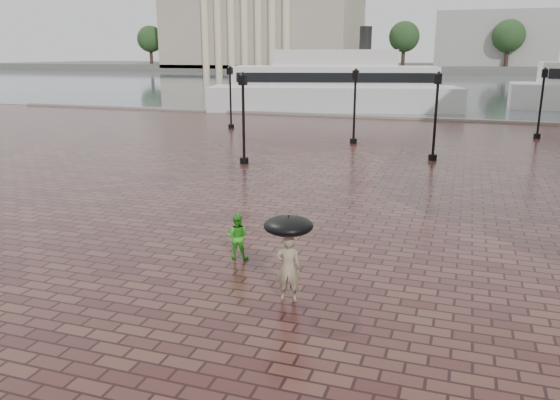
{
  "coord_description": "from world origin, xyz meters",
  "views": [
    {
      "loc": [
        4.49,
        -15.18,
        5.44
      ],
      "look_at": [
        -0.31,
        -1.07,
        1.4
      ],
      "focal_mm": 35.0,
      "sensor_mm": 36.0,
      "label": 1
    }
  ],
  "objects_px": {
    "adult_pedestrian": "(288,268)",
    "child_pedestrian": "(237,236)",
    "ferry_near": "(334,86)",
    "street_lamps": "(360,106)"
  },
  "relations": [
    {
      "from": "adult_pedestrian",
      "to": "child_pedestrian",
      "type": "distance_m",
      "value": 2.93
    },
    {
      "from": "child_pedestrian",
      "to": "ferry_near",
      "type": "xyz_separation_m",
      "value": [
        -6.68,
        39.33,
        1.71
      ]
    },
    {
      "from": "child_pedestrian",
      "to": "ferry_near",
      "type": "height_order",
      "value": "ferry_near"
    },
    {
      "from": "child_pedestrian",
      "to": "ferry_near",
      "type": "relative_size",
      "value": 0.05
    },
    {
      "from": "street_lamps",
      "to": "child_pedestrian",
      "type": "distance_m",
      "value": 20.0
    },
    {
      "from": "street_lamps",
      "to": "adult_pedestrian",
      "type": "height_order",
      "value": "street_lamps"
    },
    {
      "from": "street_lamps",
      "to": "ferry_near",
      "type": "height_order",
      "value": "ferry_near"
    },
    {
      "from": "adult_pedestrian",
      "to": "child_pedestrian",
      "type": "height_order",
      "value": "adult_pedestrian"
    },
    {
      "from": "ferry_near",
      "to": "street_lamps",
      "type": "bearing_deg",
      "value": -86.99
    },
    {
      "from": "adult_pedestrian",
      "to": "ferry_near",
      "type": "bearing_deg",
      "value": -89.3
    }
  ]
}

